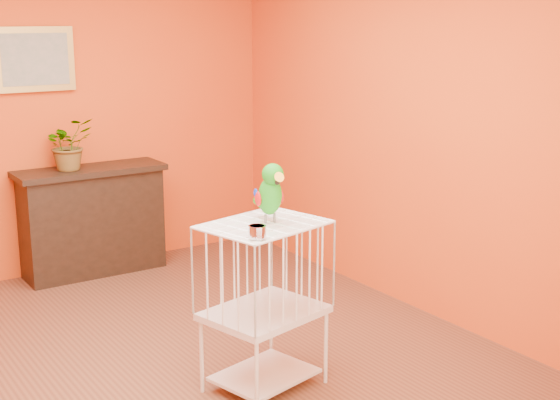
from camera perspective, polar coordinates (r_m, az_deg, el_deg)
ground at (r=4.82m, az=-8.39°, el=-12.43°), size 4.50×4.50×0.00m
room_shell at (r=4.37m, az=-9.09°, el=6.60°), size 4.50×4.50×4.50m
console_cabinet at (r=6.57m, az=-13.55°, el=-1.47°), size 1.19×0.43×0.88m
potted_plant at (r=6.38m, az=-15.11°, el=3.53°), size 0.44×0.47×0.32m
framed_picture at (r=6.44m, az=-17.50°, el=9.79°), size 0.62×0.04×0.50m
birdcage at (r=4.41m, az=-1.16°, el=-7.63°), size 0.73×0.62×0.97m
feed_cup at (r=3.98m, az=-1.68°, el=-2.33°), size 0.09×0.09×0.06m
parrot at (r=4.26m, az=-0.73°, el=0.60°), size 0.17×0.30×0.34m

